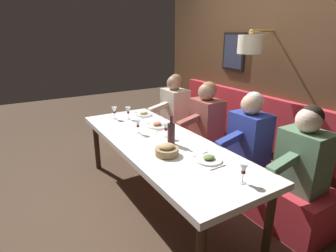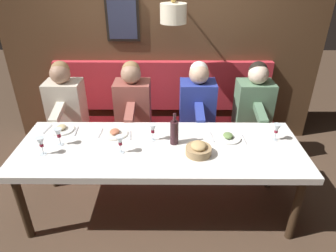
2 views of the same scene
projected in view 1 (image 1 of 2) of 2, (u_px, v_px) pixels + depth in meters
The scene contains 18 objects.
ground_plane at pixel (161, 201), 3.11m from camera, with size 12.00×12.00×0.00m, color #4C3828.
dining_table at pixel (160, 147), 2.89m from camera, with size 0.90×2.54×0.74m.
banquette_bench at pixel (221, 165), 3.48m from camera, with size 0.52×2.74×0.45m, color red.
back_wall_panel at pixel (262, 71), 3.39m from camera, with size 0.59×3.94×2.90m.
diner_nearest at pixel (304, 152), 2.43m from camera, with size 0.60×0.40×0.79m.
diner_near at pixel (250, 131), 2.95m from camera, with size 0.60×0.40×0.79m.
diner_middle at pixel (206, 114), 3.55m from camera, with size 0.60×0.40×0.79m.
diner_far at pixel (175, 102), 4.18m from camera, with size 0.60×0.40×0.79m.
place_setting_0 at pixel (209, 159), 2.43m from camera, with size 0.24×0.32×0.05m.
place_setting_1 at pixel (157, 125), 3.32m from camera, with size 0.24×0.32×0.05m.
place_setting_2 at pixel (144, 114), 3.79m from camera, with size 0.24×0.32×0.05m.
wine_glass_0 at pixel (166, 127), 2.94m from camera, with size 0.07×0.07×0.16m.
wine_glass_1 at pixel (244, 169), 2.04m from camera, with size 0.07×0.07×0.16m.
wine_glass_2 at pixel (138, 124), 3.05m from camera, with size 0.07×0.07×0.16m.
wine_glass_3 at pixel (128, 111), 3.57m from camera, with size 0.07×0.07×0.16m.
wine_glass_4 at pixel (114, 111), 3.57m from camera, with size 0.07×0.07×0.16m.
wine_bottle at pixel (171, 133), 2.76m from camera, with size 0.08×0.08×0.30m.
bread_bowl at pixel (167, 150), 2.53m from camera, with size 0.22×0.22×0.12m.
Camera 1 is at (-1.31, -2.32, 1.82)m, focal length 29.21 mm.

